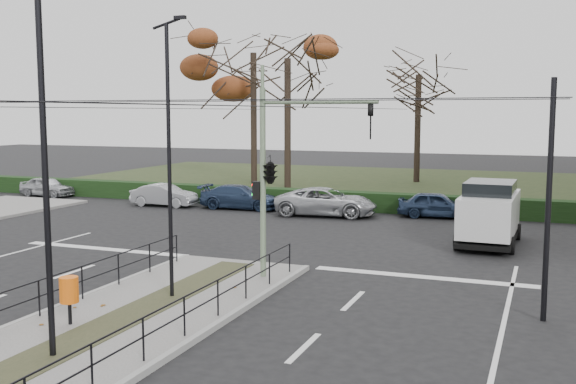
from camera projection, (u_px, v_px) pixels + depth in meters
name	position (u px, v px, depth m)	size (l,w,h in m)	color
ground	(167.00, 302.00, 18.37)	(140.00, 140.00, 0.00)	black
median_island	(112.00, 327.00, 16.05)	(4.40, 15.00, 0.14)	#605D5B
park	(324.00, 181.00, 50.14)	(38.00, 26.00, 0.10)	#232F17
hedge	(249.00, 196.00, 37.69)	(38.00, 1.00, 1.00)	black
median_railing	(108.00, 291.00, 15.85)	(4.14, 13.24, 0.92)	black
catenary	(194.00, 173.00, 19.47)	(20.00, 34.00, 6.00)	black
traffic_light	(273.00, 168.00, 20.23)	(3.91, 2.23, 5.75)	gray
litter_bin	(69.00, 291.00, 15.96)	(0.45, 0.45, 1.15)	black
streetlamp_median_near	(44.00, 135.00, 13.42)	(0.75, 0.15, 8.99)	black
streetlamp_median_far	(170.00, 157.00, 18.02)	(0.63, 0.13, 7.51)	black
parked_car_first	(47.00, 187.00, 41.38)	(1.43, 3.56, 1.21)	#A3A5AA
parked_car_second	(164.00, 195.00, 37.11)	(1.29, 3.70, 1.22)	#A3A5AA
parked_car_third	(240.00, 197.00, 36.09)	(1.79, 4.40, 1.28)	#1F2D49
parked_car_fourth	(326.00, 202.00, 33.70)	(2.34, 5.07, 1.41)	#A3A5AA
white_van	(489.00, 212.00, 26.22)	(2.27, 4.78, 2.50)	silver
rust_tree	(253.00, 53.00, 47.37)	(10.43, 10.43, 12.12)	black
bare_tree_center	(419.00, 83.00, 48.33)	(6.01, 6.01, 10.29)	black
bare_tree_near	(288.00, 68.00, 44.57)	(6.76, 6.76, 11.43)	black
parked_car_fifth	(437.00, 205.00, 33.07)	(1.51, 3.76, 1.28)	#1F2D49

